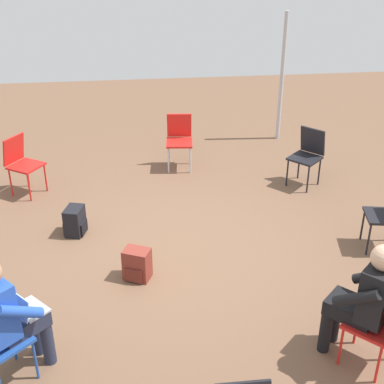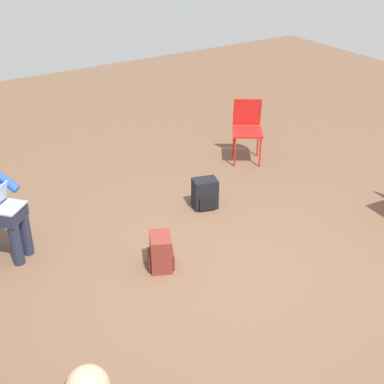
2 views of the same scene
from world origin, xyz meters
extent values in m
plane|color=brown|center=(0.00, 0.00, 0.00)|extent=(15.11, 15.11, 0.00)
cube|color=red|center=(-1.72, -1.96, 0.43)|extent=(0.55, 0.55, 0.03)
cylinder|color=red|center=(-1.77, -1.72, 0.21)|extent=(0.02, 0.02, 0.42)
cylinder|color=red|center=(-1.48, -1.91, 0.21)|extent=(0.02, 0.02, 0.42)
cylinder|color=red|center=(-1.96, -2.00, 0.21)|extent=(0.02, 0.02, 0.42)
cylinder|color=red|center=(-1.67, -2.19, 0.21)|extent=(0.02, 0.02, 0.42)
cube|color=red|center=(-1.82, -2.12, 0.65)|extent=(0.37, 0.29, 0.40)
cylinder|color=#1E4799|center=(1.58, -1.59, 0.21)|extent=(0.02, 0.02, 0.42)
cylinder|color=#23283D|center=(1.52, -1.40, 0.23)|extent=(0.11, 0.11, 0.45)
cylinder|color=#23283D|center=(1.65, -1.28, 0.23)|extent=(0.11, 0.11, 0.45)
cube|color=#23283D|center=(1.70, -1.46, 0.51)|extent=(0.51, 0.51, 0.14)
cylinder|color=blue|center=(1.61, -1.67, 0.80)|extent=(0.33, 0.35, 0.31)
cube|color=#9EA0A5|center=(1.62, -1.38, 0.59)|extent=(0.37, 0.37, 0.02)
cube|color=maroon|center=(0.48, -0.47, 0.18)|extent=(0.30, 0.34, 0.36)
cube|color=maroon|center=(0.48, -0.47, 0.10)|extent=(0.31, 0.28, 0.16)
cube|color=black|center=(-0.54, -1.22, 0.18)|extent=(0.32, 0.27, 0.36)
cube|color=black|center=(-0.54, -1.22, 0.10)|extent=(0.26, 0.29, 0.16)
camera|label=1|loc=(5.34, -0.43, 3.58)|focal=50.00mm
camera|label=2|loc=(2.53, 3.32, 3.20)|focal=50.00mm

